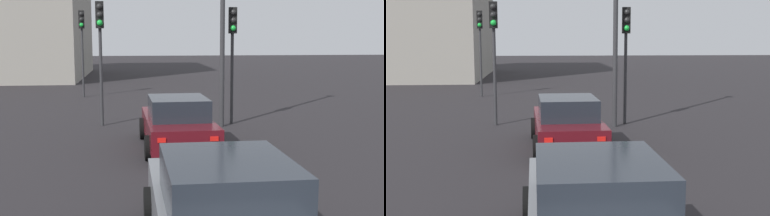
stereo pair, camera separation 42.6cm
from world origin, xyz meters
TOP-DOWN VIEW (x-y plane):
  - car_maroon_lead at (10.14, 0.22)m, footprint 4.42×2.07m
  - car_grey_second at (2.96, 0.23)m, footprint 4.76×2.11m
  - traffic_light_near_left at (13.90, 2.52)m, footprint 0.32×0.29m
  - traffic_light_near_right at (22.50, 3.97)m, footprint 0.32×0.29m
  - traffic_light_far_left at (13.77, -2.05)m, footprint 0.32×0.29m

SIDE VIEW (x-z plane):
  - car_maroon_lead at x=10.14m, z-range -0.02..1.43m
  - car_grey_second at x=2.96m, z-range -0.02..1.49m
  - traffic_light_far_left at x=13.77m, z-range 0.90..5.00m
  - traffic_light_near_left at x=13.90m, z-range 0.93..5.20m
  - traffic_light_near_right at x=22.50m, z-range 0.95..5.36m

